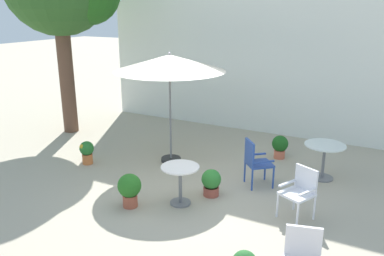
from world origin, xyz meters
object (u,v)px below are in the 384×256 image
patio_chair_0 (255,160)px  potted_plant_4 (211,182)px  patio_umbrella_0 (169,64)px  patio_chair_1 (300,189)px  potted_plant_1 (280,146)px  cafe_table_0 (324,155)px  potted_plant_3 (87,151)px  cafe_table_1 (180,178)px  potted_plant_2 (130,188)px

patio_chair_0 → potted_plant_4: (-0.57, -0.78, -0.26)m
patio_umbrella_0 → potted_plant_4: 2.70m
patio_chair_1 → patio_umbrella_0: bearing=159.9°
potted_plant_4 → potted_plant_1: bearing=76.4°
patio_umbrella_0 → cafe_table_0: 3.67m
patio_chair_1 → potted_plant_3: (-4.69, 0.14, -0.20)m
cafe_table_1 → patio_chair_1: patio_chair_1 is taller
patio_chair_0 → patio_umbrella_0: bearing=170.9°
cafe_table_1 → patio_chair_0: bearing=55.3°
potted_plant_1 → potted_plant_3: 4.35m
patio_chair_0 → potted_plant_4: 0.99m
cafe_table_0 → patio_chair_0: (-1.11, -0.96, 0.02)m
patio_umbrella_0 → patio_chair_1: (3.13, -1.14, -1.70)m
patio_umbrella_0 → cafe_table_1: (1.17, -1.65, -1.71)m
potted_plant_3 → patio_umbrella_0: bearing=32.6°
cafe_table_1 → potted_plant_4: cafe_table_1 is taller
patio_chair_0 → cafe_table_1: bearing=-124.7°
patio_chair_0 → potted_plant_4: size_ratio=1.84×
potted_plant_1 → potted_plant_4: (-0.59, -2.44, -0.03)m
cafe_table_1 → potted_plant_3: size_ratio=1.36×
potted_plant_4 → potted_plant_3: bearing=177.9°
cafe_table_1 → patio_chair_0: 1.60m
patio_umbrella_0 → potted_plant_3: 2.66m
patio_chair_1 → cafe_table_1: bearing=-165.4°
potted_plant_3 → potted_plant_4: size_ratio=1.03×
cafe_table_0 → potted_plant_1: (-1.09, 0.70, -0.21)m
patio_chair_0 → patio_chair_1: (1.04, -0.81, -0.03)m
cafe_table_0 → potted_plant_3: (-4.76, -1.62, -0.22)m
cafe_table_0 → patio_chair_1: (-0.07, -1.77, -0.01)m
patio_umbrella_0 → potted_plant_1: size_ratio=4.55×
potted_plant_1 → potted_plant_2: bearing=-115.5°
potted_plant_1 → potted_plant_2: size_ratio=0.89×
patio_umbrella_0 → potted_plant_3: size_ratio=4.70×
potted_plant_2 → patio_chair_0: bearing=48.0°
cafe_table_1 → potted_plant_1: (0.94, 2.98, -0.19)m
patio_chair_0 → patio_chair_1: size_ratio=1.09×
potted_plant_4 → patio_chair_1: bearing=-1.1°
patio_chair_1 → potted_plant_1: (-1.02, 2.47, -0.19)m
cafe_table_0 → patio_chair_0: patio_chair_0 is taller
potted_plant_1 → potted_plant_2: potted_plant_2 is taller
patio_chair_1 → potted_plant_4: (-1.61, 0.03, -0.23)m
cafe_table_0 → cafe_table_1: size_ratio=1.13×
patio_chair_0 → potted_plant_4: bearing=-126.1°
patio_chair_0 → potted_plant_3: bearing=-169.7°
potted_plant_3 → potted_plant_4: (3.08, -0.11, -0.03)m
potted_plant_2 → cafe_table_1: bearing=34.6°
patio_umbrella_0 → patio_chair_1: patio_umbrella_0 is taller
cafe_table_1 → patio_chair_1: bearing=14.6°
cafe_table_0 → patio_chair_1: size_ratio=0.94×
cafe_table_1 → patio_chair_1: size_ratio=0.83×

